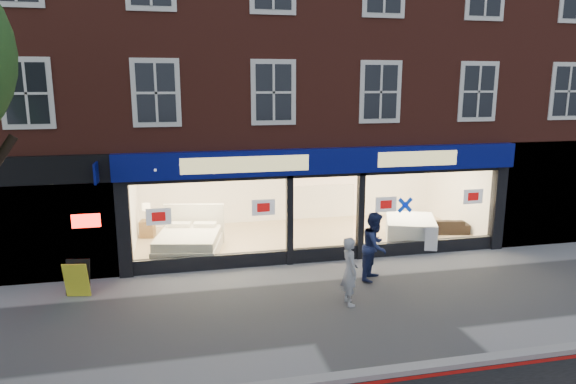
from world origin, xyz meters
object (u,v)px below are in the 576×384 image
object	(u,v)px
pedestrian_blue	(375,246)
sofa	(443,226)
pedestrian_grey	(350,271)
a_board	(77,279)
display_bed	(189,241)
mattress_stack	(410,230)

from	to	relation	value
pedestrian_blue	sofa	bearing A→B (deg)	-10.13
pedestrian_blue	pedestrian_grey	bearing A→B (deg)	178.87
a_board	pedestrian_grey	world-z (taller)	pedestrian_grey
a_board	pedestrian_blue	world-z (taller)	pedestrian_blue
display_bed	mattress_stack	world-z (taller)	display_bed
mattress_stack	pedestrian_grey	distance (m)	5.19
sofa	display_bed	bearing A→B (deg)	14.67
sofa	pedestrian_blue	distance (m)	4.94
a_board	pedestrian_grey	bearing A→B (deg)	-6.05
sofa	pedestrian_grey	bearing A→B (deg)	55.53
sofa	pedestrian_blue	world-z (taller)	pedestrian_blue
a_board	mattress_stack	bearing A→B (deg)	22.51
display_bed	pedestrian_blue	size ratio (longest dim) A/B	1.42
display_bed	pedestrian_blue	distance (m)	5.52
pedestrian_blue	display_bed	bearing A→B (deg)	97.65
sofa	a_board	xyz separation A→B (m)	(-11.13, -2.71, 0.10)
mattress_stack	pedestrian_blue	bearing A→B (deg)	-131.11
mattress_stack	pedestrian_grey	world-z (taller)	pedestrian_grey
a_board	pedestrian_grey	xyz separation A→B (m)	(6.23, -1.82, 0.36)
mattress_stack	pedestrian_grey	size ratio (longest dim) A/B	1.42
mattress_stack	sofa	size ratio (longest dim) A/B	1.39
pedestrian_blue	mattress_stack	bearing A→B (deg)	-1.64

